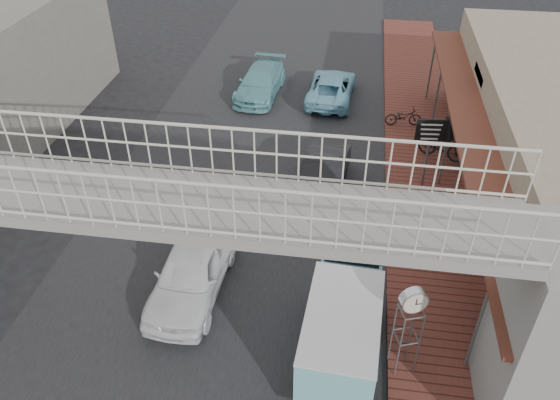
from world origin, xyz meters
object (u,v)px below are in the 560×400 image
(angkot_far, at_px, (260,82))
(street_clock, at_px, (413,304))
(dark_sedan, at_px, (322,177))
(angkot_van, at_px, (342,327))
(arrow_sign, at_px, (452,132))
(motorcycle_far, at_px, (442,145))
(white_hatchback, at_px, (192,270))
(angkot_curb, at_px, (331,87))
(motorcycle_near, at_px, (403,117))

(angkot_far, relative_size, street_clock, 1.65)
(dark_sedan, height_order, angkot_van, angkot_van)
(arrow_sign, bearing_deg, motorcycle_far, 80.77)
(white_hatchback, relative_size, angkot_curb, 1.02)
(angkot_van, height_order, arrow_sign, arrow_sign)
(angkot_curb, height_order, angkot_far, angkot_far)
(angkot_curb, bearing_deg, angkot_van, 98.15)
(dark_sedan, distance_m, street_clock, 7.78)
(dark_sedan, relative_size, motorcycle_far, 2.18)
(angkot_far, height_order, street_clock, street_clock)
(dark_sedan, height_order, angkot_curb, dark_sedan)
(white_hatchback, bearing_deg, motorcycle_far, 48.80)
(motorcycle_near, relative_size, arrow_sign, 0.55)
(white_hatchback, height_order, arrow_sign, arrow_sign)
(arrow_sign, bearing_deg, white_hatchback, -145.26)
(angkot_van, xyz_separation_m, street_clock, (1.50, -0.04, 1.08))
(dark_sedan, relative_size, street_clock, 1.55)
(dark_sedan, bearing_deg, street_clock, -64.11)
(white_hatchback, relative_size, motorcycle_far, 2.33)
(angkot_van, bearing_deg, angkot_curb, 98.30)
(angkot_far, distance_m, street_clock, 16.03)
(dark_sedan, distance_m, motorcycle_near, 6.11)
(motorcycle_far, xyz_separation_m, arrow_sign, (-0.14, -1.90, 1.65))
(street_clock, bearing_deg, motorcycle_far, 60.58)
(dark_sedan, height_order, motorcycle_near, dark_sedan)
(angkot_curb, relative_size, angkot_van, 1.07)
(angkot_far, distance_m, motorcycle_near, 6.94)
(angkot_van, relative_size, street_clock, 1.51)
(white_hatchback, xyz_separation_m, angkot_far, (-0.35, 12.84, -0.11))
(dark_sedan, xyz_separation_m, motorcycle_near, (3.00, 5.32, -0.18))
(dark_sedan, height_order, angkot_far, dark_sedan)
(angkot_far, relative_size, angkot_van, 1.09)
(white_hatchback, distance_m, motorcycle_far, 11.13)
(motorcycle_near, bearing_deg, white_hatchback, 142.28)
(angkot_van, xyz_separation_m, arrow_sign, (3.17, 8.06, 1.10))
(angkot_curb, bearing_deg, angkot_far, 3.00)
(white_hatchback, distance_m, street_clock, 6.29)
(dark_sedan, bearing_deg, angkot_curb, 97.80)
(white_hatchback, distance_m, dark_sedan, 6.20)
(angkot_van, relative_size, motorcycle_near, 2.64)
(angkot_far, height_order, motorcycle_far, angkot_far)
(angkot_curb, bearing_deg, motorcycle_far, 137.46)
(angkot_curb, distance_m, arrow_sign, 8.15)
(angkot_curb, xyz_separation_m, angkot_van, (1.30, -14.66, 0.62))
(angkot_curb, xyz_separation_m, angkot_far, (-3.35, 0.01, 0.04))
(angkot_van, bearing_deg, street_clock, 1.78)
(white_hatchback, height_order, angkot_curb, white_hatchback)
(angkot_curb, distance_m, angkot_van, 14.73)
(white_hatchback, distance_m, motorcycle_near, 12.31)
(dark_sedan, relative_size, angkot_curb, 0.95)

